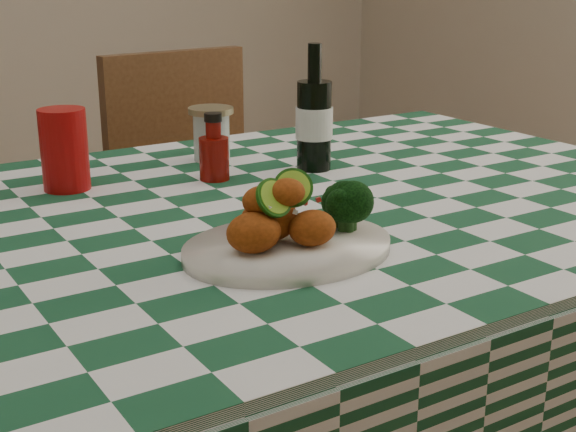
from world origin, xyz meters
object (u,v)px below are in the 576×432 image
plate (288,248)px  mason_jar (211,134)px  dining_table (256,418)px  fried_chicken_pile (283,211)px  beer_bottle (314,108)px  ketchup_bottle (214,147)px  red_tumbler (64,150)px  wooden_chair_right (215,233)px

plate → mason_jar: 0.57m
dining_table → mason_jar: bearing=74.2°
fried_chicken_pile → beer_bottle: (0.30, 0.37, 0.06)m
ketchup_bottle → beer_bottle: 0.21m
red_tumbler → ketchup_bottle: bearing=-17.7°
mason_jar → ketchup_bottle: bearing=-115.3°
ketchup_bottle → dining_table: bearing=-98.3°
plate → fried_chicken_pile: bearing=180.0°
dining_table → ketchup_bottle: ketchup_bottle is taller
plate → ketchup_bottle: size_ratio=2.43×
mason_jar → beer_bottle: size_ratio=0.45×
dining_table → ketchup_bottle: 0.49m
ketchup_bottle → mason_jar: 0.15m
red_tumbler → wooden_chair_right: 0.82m
red_tumbler → wooden_chair_right: bearing=42.3°
dining_table → red_tumbler: bearing=129.4°
ketchup_bottle → plate: bearing=-103.3°
plate → wooden_chair_right: bearing=68.7°
beer_bottle → plate: bearing=-128.2°
wooden_chair_right → plate: bearing=-116.0°
fried_chicken_pile → wooden_chair_right: bearing=68.3°
fried_chicken_pile → mason_jar: bearing=72.8°
dining_table → ketchup_bottle: bearing=81.7°
dining_table → beer_bottle: size_ratio=6.96×
fried_chicken_pile → red_tumbler: red_tumbler is taller
mason_jar → beer_bottle: 0.23m
fried_chicken_pile → red_tumbler: (-0.15, 0.48, 0.01)m
plate → beer_bottle: 0.49m
plate → red_tumbler: red_tumbler is taller
red_tumbler → wooden_chair_right: (0.53, 0.48, -0.39)m
beer_bottle → wooden_chair_right: bearing=81.8°
fried_chicken_pile → beer_bottle: size_ratio=0.59×
plate → mason_jar: bearing=73.5°
dining_table → wooden_chair_right: size_ratio=1.77×
ketchup_bottle → beer_bottle: size_ratio=0.51×
red_tumbler → dining_table: bearing=-50.6°
plate → ketchup_bottle: 0.42m
plate → wooden_chair_right: (0.38, 0.97, -0.33)m
beer_bottle → fried_chicken_pile: bearing=-128.9°
red_tumbler → mason_jar: (0.31, 0.06, -0.02)m
plate → beer_bottle: (0.29, 0.37, 0.11)m
red_tumbler → beer_bottle: beer_bottle is taller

